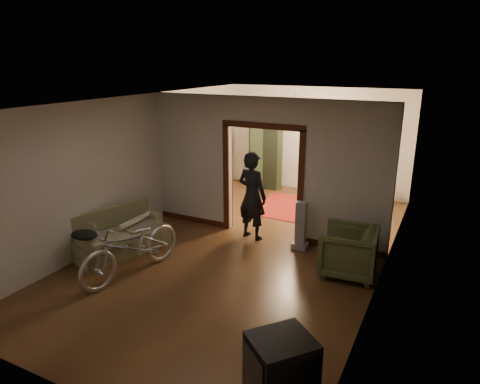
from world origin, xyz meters
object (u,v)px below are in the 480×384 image
Objects in this scene: armchair at (348,251)px; desk at (354,187)px; bicycle at (132,246)px; person at (252,196)px; sofa at (121,231)px; locker at (266,156)px.

armchair is 0.93× the size of desk.
person is at bearing 74.97° from bicycle.
bicycle is (0.82, -0.64, 0.12)m from sofa.
locker reaches higher than sofa.
person is 1.83× the size of desk.
bicycle is at bearing -107.36° from desk.
armchair is at bearing -73.01° from desk.
person reaches higher than desk.
desk is at bearing 77.03° from bicycle.
bicycle is 2.60m from person.
armchair reaches higher than desk.
person is 3.59m from desk.
sofa is at bearing -117.39° from locker.
person is 3.67m from locker.
bicycle is at bearing -67.77° from armchair.
locker is at bearing -146.73° from armchair.
locker is at bearing -57.90° from person.
armchair is at bearing 37.70° from bicycle.
person is at bearing -112.95° from armchair.
person is (1.10, 2.33, 0.37)m from bicycle.
armchair is 5.30m from locker.
locker reaches higher than bicycle.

